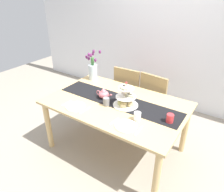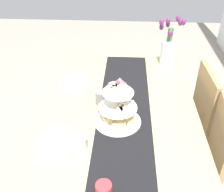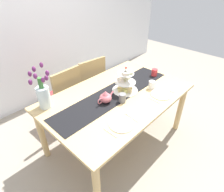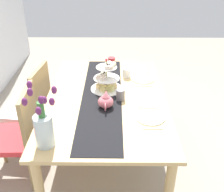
{
  "view_description": "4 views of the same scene",
  "coord_description": "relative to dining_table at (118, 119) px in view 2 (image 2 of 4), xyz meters",
  "views": [
    {
      "loc": [
        1.19,
        -1.87,
        2.01
      ],
      "look_at": [
        -0.06,
        -0.0,
        0.8
      ],
      "focal_mm": 33.49,
      "sensor_mm": 36.0,
      "label": 1
    },
    {
      "loc": [
        1.46,
        0.04,
        1.84
      ],
      "look_at": [
        -0.0,
        -0.04,
        0.84
      ],
      "focal_mm": 42.83,
      "sensor_mm": 36.0,
      "label": 2
    },
    {
      "loc": [
        -1.34,
        -1.18,
        1.92
      ],
      "look_at": [
        -0.08,
        0.01,
        0.75
      ],
      "focal_mm": 30.21,
      "sensor_mm": 36.0,
      "label": 3
    },
    {
      "loc": [
        -2.14,
        -0.07,
        1.96
      ],
      "look_at": [
        -0.08,
        -0.05,
        0.78
      ],
      "focal_mm": 44.0,
      "sensor_mm": 36.0,
      "label": 4
    }
  ],
  "objects": [
    {
      "name": "ground_plane",
      "position": [
        0.0,
        0.0,
        -0.64
      ],
      "size": [
        8.0,
        8.0,
        0.0
      ],
      "primitive_type": "plane",
      "color": "gray"
    },
    {
      "name": "dining_table",
      "position": [
        0.0,
        0.0,
        0.0
      ],
      "size": [
        1.68,
        1.07,
        0.73
      ],
      "color": "tan",
      "rests_on": "ground_plane"
    },
    {
      "name": "chair_left",
      "position": [
        -0.24,
        0.76,
        -0.14
      ],
      "size": [
        0.44,
        0.44,
        0.91
      ],
      "color": "#9C8254",
      "rests_on": "ground_plane"
    },
    {
      "name": "table_runner",
      "position": [
        0.0,
        0.04,
        0.09
      ],
      "size": [
        1.61,
        0.35,
        0.0
      ],
      "primitive_type": "cube",
      "color": "black",
      "rests_on": "dining_table"
    },
    {
      "name": "tiered_cake_stand",
      "position": [
        0.14,
        0.0,
        0.19
      ],
      "size": [
        0.3,
        0.3,
        0.3
      ],
      "color": "beige",
      "rests_on": "table_runner"
    },
    {
      "name": "teapot",
      "position": [
        -0.19,
        0.0,
        0.15
      ],
      "size": [
        0.24,
        0.13,
        0.14
      ],
      "color": "#D66B75",
      "rests_on": "table_runner"
    },
    {
      "name": "tulip_vase",
      "position": [
        -0.67,
        0.4,
        0.25
      ],
      "size": [
        0.21,
        0.2,
        0.45
      ],
      "color": "silver",
      "rests_on": "dining_table"
    },
    {
      "name": "dinner_plate_left",
      "position": [
        -0.34,
        -0.36,
        0.09
      ],
      "size": [
        0.23,
        0.23,
        0.01
      ],
      "primitive_type": "cylinder",
      "color": "white",
      "rests_on": "dining_table"
    },
    {
      "name": "fork_left",
      "position": [
        -0.48,
        -0.36,
        0.09
      ],
      "size": [
        0.02,
        0.15,
        0.01
      ],
      "primitive_type": "cube",
      "rotation": [
        0.0,
        0.0,
        -0.01
      ],
      "color": "silver",
      "rests_on": "dining_table"
    },
    {
      "name": "knife_left",
      "position": [
        -0.19,
        -0.36,
        0.09
      ],
      "size": [
        0.03,
        0.17,
        0.01
      ],
      "primitive_type": "cube",
      "rotation": [
        0.0,
        0.0,
        -0.1
      ],
      "color": "silver",
      "rests_on": "dining_table"
    },
    {
      "name": "dinner_plate_right",
      "position": [
        0.35,
        -0.36,
        0.09
      ],
      "size": [
        0.23,
        0.23,
        0.01
      ],
      "primitive_type": "cylinder",
      "color": "white",
      "rests_on": "dining_table"
    },
    {
      "name": "fork_right",
      "position": [
        0.21,
        -0.36,
        0.09
      ],
      "size": [
        0.03,
        0.15,
        0.01
      ],
      "primitive_type": "cube",
      "rotation": [
        0.0,
        0.0,
        -0.07
      ],
      "color": "silver",
      "rests_on": "dining_table"
    },
    {
      "name": "knife_right",
      "position": [
        0.5,
        -0.36,
        0.09
      ],
      "size": [
        0.02,
        0.17,
        0.01
      ],
      "primitive_type": "cube",
      "rotation": [
        0.0,
        0.0,
        0.05
      ],
      "color": "silver",
      "rests_on": "dining_table"
    },
    {
      "name": "mug_grey",
      "position": [
        -0.06,
        -0.13,
        0.14
      ],
      "size": [
        0.08,
        0.08,
        0.09
      ],
      "primitive_type": "cylinder",
      "color": "slate",
      "rests_on": "table_runner"
    },
    {
      "name": "mug_white_text",
      "position": [
        0.39,
        -0.2,
        0.14
      ],
      "size": [
        0.08,
        0.08,
        0.09
      ],
      "primitive_type": "cylinder",
      "color": "white",
      "rests_on": "dining_table"
    },
    {
      "name": "mug_orange",
      "position": [
        0.69,
        -0.04,
        0.14
      ],
      "size": [
        0.08,
        0.08,
        0.09
      ],
      "primitive_type": "cylinder",
      "color": "red",
      "rests_on": "dining_table"
    }
  ]
}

